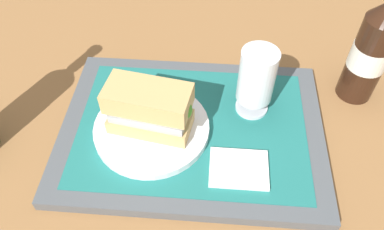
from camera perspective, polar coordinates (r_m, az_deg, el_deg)
The scene contains 8 objects.
ground_plane at distance 0.66m, azimuth 0.00°, elevation -2.80°, with size 3.00×3.00×0.00m, color olive.
tray at distance 0.65m, azimuth 0.00°, elevation -2.27°, with size 0.44×0.32×0.02m, color #4C5156.
placemat at distance 0.64m, azimuth 0.00°, elevation -1.69°, with size 0.38×0.27×0.00m, color #1E6B66.
plate at distance 0.64m, azimuth -6.02°, elevation -1.99°, with size 0.19×0.19×0.01m, color white.
sandwich at distance 0.60m, azimuth -6.09°, elevation 0.94°, with size 0.14×0.08×0.08m.
beer_glass at distance 0.63m, azimuth 9.54°, elevation 5.15°, with size 0.06×0.06×0.12m.
napkin_folded at distance 0.60m, azimuth 6.99°, elevation -7.91°, with size 0.09×0.07×0.01m, color white.
beer_bottle at distance 0.72m, azimuth 25.27°, elevation 8.81°, with size 0.07×0.07×0.27m.
Camera 1 is at (0.03, -0.40, 0.52)m, focal length 35.81 mm.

